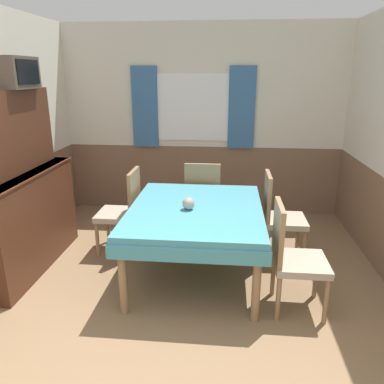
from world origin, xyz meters
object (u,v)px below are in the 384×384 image
chair_right_far (278,214)px  sideboard (19,198)px  chair_left_far (124,209)px  tv (14,73)px  chair_right_near (292,255)px  vase (188,204)px  dining_table (196,217)px  chair_head_window (203,197)px

chair_right_far → sideboard: 2.68m
chair_left_far → tv: 1.74m
chair_right_far → tv: tv is taller
chair_right_near → vase: (-0.91, 0.40, 0.28)m
dining_table → chair_right_far: (0.85, 0.48, -0.12)m
chair_right_near → sideboard: bearing=-100.6°
dining_table → chair_left_far: bearing=150.8°
chair_right_near → chair_left_far: bearing=-119.2°
dining_table → chair_right_far: 0.98m
chair_right_near → dining_table: bearing=-119.2°
sideboard → vase: (1.71, -0.09, 0.03)m
dining_table → chair_head_window: size_ratio=1.64×
chair_right_far → chair_right_near: same height
chair_right_far → chair_right_near: bearing=0.0°
tv → sideboard: bearing=-90.6°
vase → chair_right_far: bearing=30.9°
dining_table → chair_left_far: (-0.85, 0.48, -0.12)m
dining_table → sideboard: sideboard is taller
chair_left_far → tv: bearing=104.5°
chair_left_far → sideboard: (-0.93, -0.46, 0.25)m
chair_head_window → vase: 1.09m
dining_table → chair_right_near: bearing=-29.2°
chair_head_window → tv: bearing=-157.2°
chair_right_far → vase: 1.10m
dining_table → chair_right_near: size_ratio=1.64×
sideboard → chair_right_near: bearing=-10.6°
chair_left_far → tv: tv is taller
chair_right_near → sideboard: sideboard is taller
chair_head_window → chair_right_near: bearing=-59.8°
vase → chair_right_near: bearing=-23.9°
sideboard → vase: size_ratio=15.43×
chair_right_far → sideboard: size_ratio=0.53×
chair_left_far → vase: 1.00m
chair_head_window → vase: bearing=-93.5°
chair_right_far → vase: chair_right_far is taller
chair_right_near → tv: 3.08m
dining_table → sideboard: (-1.78, 0.02, 0.13)m
chair_head_window → sideboard: (-1.78, -0.97, 0.25)m
dining_table → vase: vase is taller
chair_right_near → chair_head_window: (-0.85, 1.46, 0.00)m
chair_right_far → dining_table: bearing=-60.8°
sideboard → chair_right_far: bearing=9.9°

